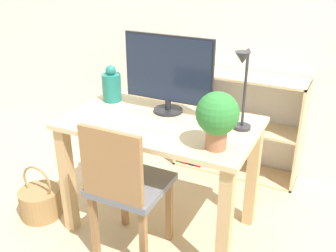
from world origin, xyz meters
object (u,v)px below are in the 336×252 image
Objects in this scene: bookshelf at (215,124)px; desk_lamp at (243,84)px; vase at (112,86)px; keyboard at (146,124)px; chair at (126,185)px; potted_plant at (217,116)px; monitor at (168,71)px; basket at (40,201)px.

desk_lamp is at bearing -63.51° from bookshelf.
vase is 0.92m from desk_lamp.
chair is (-0.01, -0.23, -0.28)m from keyboard.
vase is at bearing 129.74° from chair.
keyboard is at bearing 168.46° from potted_plant.
chair is (0.38, -0.48, -0.37)m from vase.
vase is 0.24× the size of bookshelf.
bookshelf is at bearing 84.80° from keyboard.
vase is 0.99m from bookshelf.
monitor is 0.54m from potted_plant.
keyboard is 0.36m from chair.
potted_plant reaches higher than bookshelf.
desk_lamp is at bearing -6.85° from vase.
basket is at bearing -130.37° from vase.
basket is at bearing -166.79° from keyboard.
vase is 0.71m from chair.
chair is at bearing -4.58° from basket.
potted_plant is 1.45m from basket.
potted_plant reaches higher than keyboard.
keyboard is 0.35× the size of bookshelf.
potted_plant is (0.43, -0.33, -0.08)m from monitor.
vase reaches higher than basket.
bookshelf is (-0.36, 1.07, -0.55)m from potted_plant.
monitor is 1.89× the size of potted_plant.
desk_lamp reaches higher than keyboard.
monitor is 0.44m from vase.
keyboard is 0.91× the size of basket.
bookshelf is (0.06, 0.74, -0.63)m from monitor.
bookshelf is (0.47, 0.73, -0.47)m from vase.
chair is 1.21m from bookshelf.
desk_lamp is 0.26m from potted_plant.
chair is at bearing -94.33° from monitor.
vase is 0.80× the size of potted_plant.
chair is 0.83m from basket.
basket is (-0.73, 0.06, -0.38)m from chair.
monitor is 1.23× the size of desk_lamp.
vase is at bearing 49.63° from basket.
vase is at bearing 158.14° from potted_plant.
potted_plant is at bearing -21.86° from vase.
monitor is at bearing 28.06° from basket.
desk_lamp reaches higher than potted_plant.
bookshelf is 2.56× the size of basket.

